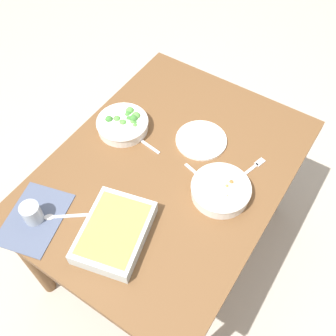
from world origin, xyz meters
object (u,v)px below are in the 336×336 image
(stew_bowl, at_px, (221,190))
(spoon_by_stew, at_px, (205,181))
(baking_dish, at_px, (114,232))
(broccoli_bowl, at_px, (123,124))
(drink_cup, at_px, (32,214))
(spoon_by_broccoli, at_px, (140,139))
(side_plate, at_px, (201,140))
(spoon_spare, at_px, (61,216))
(fork_on_table, at_px, (251,169))

(stew_bowl, xyz_separation_m, spoon_by_stew, (-0.02, -0.08, -0.03))
(baking_dish, relative_size, spoon_by_stew, 1.98)
(broccoli_bowl, bearing_deg, stew_bowl, 82.49)
(drink_cup, bearing_deg, stew_bowl, 132.01)
(drink_cup, bearing_deg, spoon_by_broccoli, 168.82)
(baking_dish, distance_m, spoon_by_stew, 0.42)
(baking_dish, relative_size, side_plate, 1.57)
(baking_dish, relative_size, drink_cup, 4.06)
(broccoli_bowl, xyz_separation_m, drink_cup, (0.54, -0.00, 0.01))
(baking_dish, relative_size, spoon_spare, 2.30)
(broccoli_bowl, xyz_separation_m, side_plate, (-0.12, 0.32, -0.02))
(drink_cup, relative_size, spoon_spare, 0.57)
(stew_bowl, relative_size, spoon_by_stew, 1.34)
(fork_on_table, bearing_deg, baking_dish, -27.43)
(broccoli_bowl, distance_m, side_plate, 0.35)
(spoon_spare, bearing_deg, spoon_by_stew, 139.54)
(spoon_spare, bearing_deg, fork_on_table, 139.78)
(side_plate, xyz_separation_m, spoon_spare, (0.61, -0.25, -0.00))
(fork_on_table, bearing_deg, spoon_by_broccoli, -75.35)
(spoon_by_broccoli, bearing_deg, spoon_by_stew, 84.67)
(spoon_by_stew, height_order, spoon_by_broccoli, same)
(spoon_by_stew, xyz_separation_m, spoon_spare, (0.44, -0.37, 0.00))
(stew_bowl, xyz_separation_m, drink_cup, (0.47, -0.53, 0.01))
(stew_bowl, height_order, baking_dish, same)
(baking_dish, distance_m, spoon_spare, 0.23)
(drink_cup, height_order, spoon_spare, drink_cup)
(baking_dish, xyz_separation_m, spoon_by_stew, (-0.39, 0.15, -0.03))
(broccoli_bowl, relative_size, side_plate, 1.04)
(broccoli_bowl, xyz_separation_m, spoon_spare, (0.48, 0.07, -0.03))
(baking_dish, height_order, spoon_spare, baking_dish)
(stew_bowl, xyz_separation_m, broccoli_bowl, (-0.07, -0.52, -0.00))
(spoon_by_stew, distance_m, spoon_by_broccoli, 0.35)
(drink_cup, height_order, side_plate, drink_cup)
(broccoli_bowl, bearing_deg, baking_dish, 33.80)
(fork_on_table, bearing_deg, side_plate, -94.10)
(spoon_spare, bearing_deg, baking_dish, 103.00)
(stew_bowl, relative_size, fork_on_table, 1.33)
(broccoli_bowl, distance_m, spoon_spare, 0.49)
(side_plate, bearing_deg, baking_dish, -3.38)
(stew_bowl, height_order, fork_on_table, stew_bowl)
(fork_on_table, bearing_deg, broccoli_bowl, -79.39)
(stew_bowl, distance_m, drink_cup, 0.71)
(stew_bowl, bearing_deg, drink_cup, -47.99)
(stew_bowl, distance_m, spoon_by_stew, 0.09)
(spoon_by_stew, relative_size, spoon_by_broccoli, 0.99)
(drink_cup, distance_m, spoon_spare, 0.10)
(stew_bowl, distance_m, baking_dish, 0.43)
(broccoli_bowl, height_order, spoon_spare, broccoli_bowl)
(baking_dish, bearing_deg, broccoli_bowl, -146.20)
(spoon_by_stew, bearing_deg, side_plate, -145.40)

